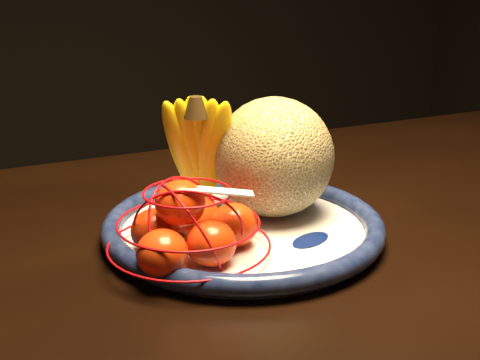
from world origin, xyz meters
name	(u,v)px	position (x,y,z in m)	size (l,w,h in m)	color
dining_table	(303,304)	(-0.08, -0.11, 0.67)	(1.54, 0.96, 0.75)	black
fruit_bowl	(243,227)	(-0.14, -0.07, 0.77)	(0.34, 0.34, 0.03)	white
cantaloupe	(274,157)	(-0.08, -0.04, 0.84)	(0.15, 0.15, 0.15)	olive
banana_bunch	(199,148)	(-0.17, 0.00, 0.85)	(0.10, 0.11, 0.17)	#FFC800
mandarin_bag	(190,229)	(-0.22, -0.11, 0.80)	(0.22, 0.22, 0.11)	#FA3D18
price_tag	(219,191)	(-0.19, -0.13, 0.84)	(0.07, 0.03, 0.00)	white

